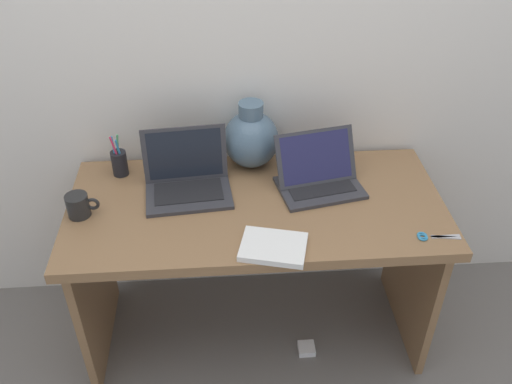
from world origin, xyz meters
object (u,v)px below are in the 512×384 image
at_px(notebook_stack, 273,247).
at_px(pen_cup, 119,162).
at_px(laptop_right, 318,173).
at_px(laptop_left, 187,175).
at_px(power_brick, 306,349).
at_px(coffee_mug, 79,205).
at_px(scissors, 431,237).
at_px(green_vase, 251,138).

xyz_separation_m(notebook_stack, pen_cup, (-0.56, 0.48, 0.04)).
bearing_deg(laptop_right, laptop_left, 178.02).
bearing_deg(power_brick, laptop_left, 152.76).
xyz_separation_m(laptop_right, pen_cup, (-0.76, 0.13, 0.00)).
xyz_separation_m(laptop_left, power_brick, (0.46, -0.24, -0.76)).
bearing_deg(laptop_left, coffee_mug, -160.27).
xyz_separation_m(coffee_mug, scissors, (1.21, -0.21, -0.04)).
distance_m(laptop_left, pen_cup, 0.29).
xyz_separation_m(pen_cup, scissors, (1.10, -0.46, -0.05)).
bearing_deg(coffee_mug, notebook_stack, -19.08).
relative_size(laptop_left, notebook_stack, 1.56).
xyz_separation_m(laptop_left, notebook_stack, (0.29, -0.37, -0.05)).
relative_size(green_vase, power_brick, 3.89).
relative_size(laptop_right, pen_cup, 1.98).
bearing_deg(laptop_right, scissors, -44.35).
relative_size(laptop_left, scissors, 2.27).
distance_m(notebook_stack, pen_cup, 0.74).
relative_size(laptop_right, notebook_stack, 1.61).
height_order(laptop_right, power_brick, laptop_right).
bearing_deg(laptop_left, laptop_right, -1.98).
height_order(green_vase, pen_cup, green_vase).
bearing_deg(scissors, coffee_mug, 170.14).
relative_size(laptop_left, green_vase, 1.23).
bearing_deg(laptop_left, power_brick, -27.24).
distance_m(coffee_mug, power_brick, 1.13).
xyz_separation_m(laptop_right, scissors, (0.34, -0.33, -0.05)).
bearing_deg(green_vase, pen_cup, -175.86).
bearing_deg(green_vase, laptop_left, -148.80).
bearing_deg(scissors, power_brick, 163.58).
relative_size(laptop_right, coffee_mug, 2.95).
bearing_deg(coffee_mug, laptop_right, 7.75).
bearing_deg(pen_cup, scissors, -22.81).
height_order(coffee_mug, scissors, coffee_mug).
xyz_separation_m(green_vase, pen_cup, (-0.52, -0.04, -0.06)).
xyz_separation_m(green_vase, power_brick, (0.21, -0.39, -0.82)).
height_order(laptop_right, scissors, laptop_right).
height_order(notebook_stack, coffee_mug, coffee_mug).
bearing_deg(laptop_right, notebook_stack, -120.16).
relative_size(laptop_right, green_vase, 1.27).
distance_m(laptop_left, laptop_right, 0.49).
distance_m(notebook_stack, power_brick, 0.74).
xyz_separation_m(laptop_right, notebook_stack, (-0.20, -0.35, -0.04)).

